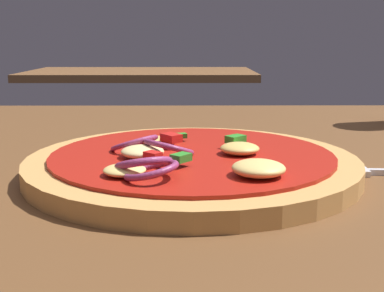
% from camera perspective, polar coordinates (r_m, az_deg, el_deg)
% --- Properties ---
extents(dining_table, '(1.14, 0.87, 0.03)m').
position_cam_1_polar(dining_table, '(0.46, -7.29, -4.24)').
color(dining_table, brown).
rests_on(dining_table, ground).
extents(pizza, '(0.28, 0.28, 0.03)m').
position_cam_1_polar(pizza, '(0.43, -0.08, -1.95)').
color(pizza, tan).
rests_on(pizza, dining_table).
extents(background_table, '(0.80, 0.44, 0.03)m').
position_cam_1_polar(background_table, '(1.84, -5.76, 8.09)').
color(background_table, brown).
rests_on(background_table, ground).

